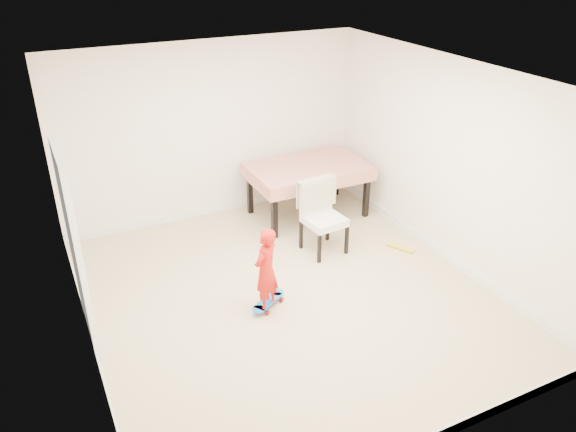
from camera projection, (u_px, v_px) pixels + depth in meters
name	position (u px, v px, depth m)	size (l,w,h in m)	color
ground	(288.00, 295.00, 6.71)	(5.00, 5.00, 0.00)	#C8B48B
ceiling	(288.00, 79.00, 5.54)	(4.50, 5.00, 0.04)	white
wall_back	(212.00, 132.00, 8.10)	(4.50, 0.04, 2.60)	white
wall_front	(436.00, 324.00, 4.14)	(4.50, 0.04, 2.60)	white
wall_left	(74.00, 241.00, 5.24)	(0.04, 5.00, 2.60)	white
wall_right	(448.00, 163.00, 7.00)	(0.04, 5.00, 2.60)	white
door	(76.00, 252.00, 5.61)	(0.10, 0.94, 2.11)	white
baseboard_back	(217.00, 208.00, 8.67)	(4.50, 0.02, 0.12)	white
baseboard_left	(94.00, 346.00, 5.80)	(0.02, 5.00, 0.12)	white
baseboard_right	(437.00, 249.00, 7.56)	(0.02, 5.00, 0.12)	white
dining_table	(308.00, 190.00, 8.45)	(1.72, 1.08, 0.81)	#AB0910
dining_chair	(324.00, 218.00, 7.42)	(0.54, 0.62, 0.99)	white
skateboard	(268.00, 303.00, 6.50)	(0.55, 0.20, 0.08)	blue
child	(266.00, 273.00, 6.22)	(0.37, 0.24, 1.01)	red
foam_toy	(400.00, 248.00, 7.66)	(0.06, 0.06, 0.40)	yellow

